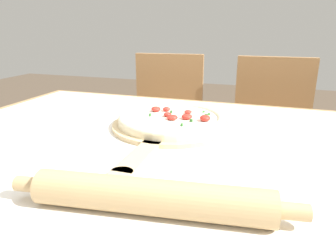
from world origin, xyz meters
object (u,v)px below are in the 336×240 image
at_px(pizza, 171,119).
at_px(chair_right, 270,135).
at_px(pizza_peel, 169,127).
at_px(rolling_pin, 151,197).
at_px(chair_left, 166,124).

bearing_deg(pizza, chair_right, 66.92).
xyz_separation_m(pizza_peel, rolling_pin, (0.10, -0.40, 0.02)).
distance_m(pizza, chair_right, 0.81).
relative_size(rolling_pin, chair_left, 0.52).
height_order(rolling_pin, chair_left, chair_left).
distance_m(pizza, rolling_pin, 0.43).
relative_size(pizza_peel, chair_left, 0.58).
bearing_deg(rolling_pin, pizza, 103.15).
bearing_deg(chair_left, rolling_pin, -77.99).
bearing_deg(pizza, rolling_pin, -76.85).
relative_size(pizza_peel, chair_right, 0.58).
relative_size(pizza, chair_left, 0.34).
relative_size(pizza_peel, rolling_pin, 1.12).
height_order(pizza, chair_left, chair_left).
distance_m(pizza_peel, chair_left, 0.81).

